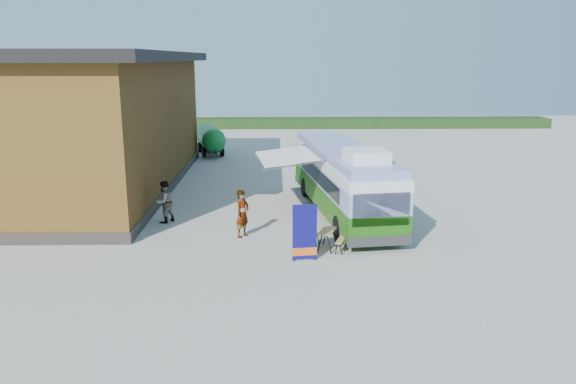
{
  "coord_description": "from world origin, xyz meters",
  "views": [
    {
      "loc": [
        -0.73,
        -21.2,
        7.18
      ],
      "look_at": [
        -0.19,
        2.9,
        1.4
      ],
      "focal_mm": 35.0,
      "sensor_mm": 36.0,
      "label": 1
    }
  ],
  "objects_px": {
    "person_a": "(242,214)",
    "person_b": "(164,202)",
    "bus": "(343,177)",
    "slurry_tanker": "(210,138)",
    "banner": "(305,238)",
    "picnic_table": "(327,235)"
  },
  "relations": [
    {
      "from": "bus",
      "to": "person_a",
      "type": "distance_m",
      "value": 5.79
    },
    {
      "from": "banner",
      "to": "picnic_table",
      "type": "distance_m",
      "value": 1.56
    },
    {
      "from": "bus",
      "to": "picnic_table",
      "type": "distance_m",
      "value": 5.45
    },
    {
      "from": "banner",
      "to": "bus",
      "type": "bearing_deg",
      "value": 64.23
    },
    {
      "from": "bus",
      "to": "banner",
      "type": "xyz_separation_m",
      "value": [
        -2.11,
        -6.41,
        -0.87
      ]
    },
    {
      "from": "bus",
      "to": "picnic_table",
      "type": "xyz_separation_m",
      "value": [
        -1.17,
        -5.19,
        -1.16
      ]
    },
    {
      "from": "picnic_table",
      "to": "person_b",
      "type": "xyz_separation_m",
      "value": [
        -6.94,
        3.78,
        0.38
      ]
    },
    {
      "from": "bus",
      "to": "slurry_tanker",
      "type": "distance_m",
      "value": 18.77
    },
    {
      "from": "banner",
      "to": "slurry_tanker",
      "type": "relative_size",
      "value": 0.36
    },
    {
      "from": "bus",
      "to": "slurry_tanker",
      "type": "bearing_deg",
      "value": 108.03
    },
    {
      "from": "bus",
      "to": "banner",
      "type": "distance_m",
      "value": 6.8
    },
    {
      "from": "person_b",
      "to": "slurry_tanker",
      "type": "bearing_deg",
      "value": -139.73
    },
    {
      "from": "banner",
      "to": "picnic_table",
      "type": "relative_size",
      "value": 1.29
    },
    {
      "from": "person_a",
      "to": "person_b",
      "type": "relative_size",
      "value": 1.05
    },
    {
      "from": "bus",
      "to": "person_a",
      "type": "bearing_deg",
      "value": -149.21
    },
    {
      "from": "banner",
      "to": "person_b",
      "type": "height_order",
      "value": "banner"
    },
    {
      "from": "bus",
      "to": "banner",
      "type": "bearing_deg",
      "value": -115.77
    },
    {
      "from": "slurry_tanker",
      "to": "person_b",
      "type": "bearing_deg",
      "value": -104.47
    },
    {
      "from": "bus",
      "to": "person_b",
      "type": "relative_size",
      "value": 6.37
    },
    {
      "from": "picnic_table",
      "to": "person_a",
      "type": "distance_m",
      "value": 3.73
    },
    {
      "from": "picnic_table",
      "to": "banner",
      "type": "bearing_deg",
      "value": -110.24
    },
    {
      "from": "person_a",
      "to": "person_b",
      "type": "height_order",
      "value": "person_a"
    }
  ]
}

